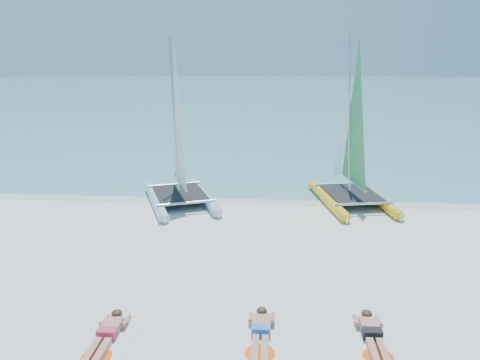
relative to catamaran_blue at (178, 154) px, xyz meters
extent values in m
plane|color=white|center=(3.02, -4.93, -1.83)|extent=(140.00, 140.00, 0.00)
cube|color=#78BCC8|center=(3.02, 58.07, -1.82)|extent=(140.00, 115.00, 0.01)
cube|color=silver|center=(3.02, 0.57, -1.82)|extent=(140.00, 1.40, 0.01)
cylinder|color=#B3C8EC|center=(-0.80, -0.42, -1.65)|extent=(1.81, 3.88, 0.36)
cone|color=#B3C8EC|center=(-1.62, 1.65, -1.65)|extent=(0.50, 0.60, 0.34)
cylinder|color=#B3C8EC|center=(0.87, 0.24, -1.65)|extent=(1.81, 3.88, 0.36)
cone|color=#B3C8EC|center=(0.06, 2.31, -1.65)|extent=(0.50, 0.60, 0.34)
cube|color=black|center=(0.03, -0.09, -1.45)|extent=(2.42, 2.70, 0.03)
cylinder|color=silver|center=(-0.23, 0.58, 1.32)|extent=(0.47, 1.02, 5.55)
cylinder|color=gold|center=(5.45, 0.20, -1.65)|extent=(1.11, 4.09, 0.36)
cone|color=gold|center=(5.04, 2.42, -1.65)|extent=(0.43, 0.58, 0.34)
cylinder|color=gold|center=(7.25, 0.53, -1.65)|extent=(1.11, 4.09, 0.36)
cone|color=gold|center=(6.84, 2.75, -1.65)|extent=(0.43, 0.58, 0.34)
cube|color=black|center=(6.35, 0.36, -1.44)|extent=(2.14, 2.54, 0.03)
cylinder|color=silver|center=(6.22, 1.08, 1.37)|extent=(0.28, 1.07, 5.64)
cube|color=white|center=(0.34, -8.96, -1.82)|extent=(1.00, 1.85, 0.02)
cube|color=tan|center=(0.34, -8.53, -1.71)|extent=(0.36, 0.55, 0.17)
cube|color=#D83353|center=(0.34, -8.73, -1.70)|extent=(0.37, 0.22, 0.17)
cube|color=tan|center=(0.34, -9.33, -1.74)|extent=(0.31, 0.85, 0.13)
sphere|color=tan|center=(0.34, -8.16, -1.67)|extent=(0.21, 0.21, 0.21)
ellipsoid|color=#362513|center=(0.34, -8.15, -1.63)|extent=(0.22, 0.24, 0.15)
cube|color=white|center=(3.28, -8.64, -1.82)|extent=(1.00, 1.85, 0.02)
cube|color=tan|center=(3.28, -8.21, -1.71)|extent=(0.36, 0.55, 0.17)
cube|color=blue|center=(3.28, -8.41, -1.70)|extent=(0.37, 0.22, 0.17)
cube|color=tan|center=(3.28, -9.01, -1.74)|extent=(0.31, 0.85, 0.13)
sphere|color=tan|center=(3.28, -7.84, -1.67)|extent=(0.21, 0.21, 0.21)
ellipsoid|color=#362513|center=(3.28, -7.83, -1.63)|extent=(0.22, 0.24, 0.15)
cube|color=white|center=(5.41, -8.60, -1.82)|extent=(1.00, 1.85, 0.02)
cube|color=tan|center=(5.41, -8.17, -1.71)|extent=(0.36, 0.55, 0.17)
cube|color=black|center=(5.41, -8.37, -1.70)|extent=(0.37, 0.22, 0.17)
cube|color=tan|center=(5.41, -8.97, -1.74)|extent=(0.31, 0.85, 0.13)
sphere|color=tan|center=(5.41, -7.80, -1.67)|extent=(0.21, 0.21, 0.21)
ellipsoid|color=#362513|center=(5.41, -7.79, -1.63)|extent=(0.22, 0.24, 0.15)
camera|label=1|loc=(3.46, -16.42, 3.43)|focal=35.00mm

